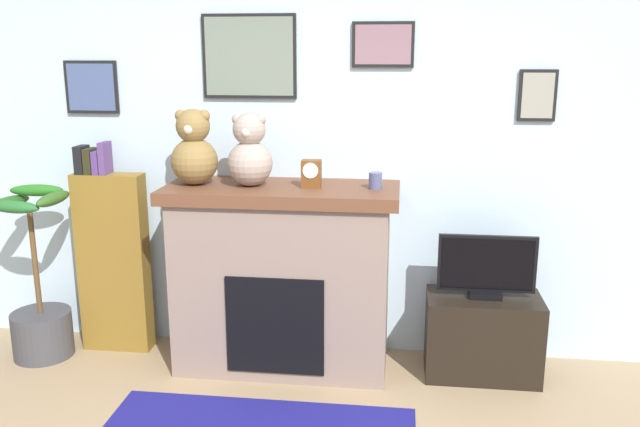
{
  "coord_description": "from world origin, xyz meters",
  "views": [
    {
      "loc": [
        0.4,
        -2.39,
        2.04
      ],
      "look_at": [
        -0.1,
        1.64,
        1.05
      ],
      "focal_mm": 37.04,
      "sensor_mm": 36.0,
      "label": 1
    }
  ],
  "objects_px": {
    "bookshelf": "(113,258)",
    "teddy_bear_brown": "(194,151)",
    "television": "(487,268)",
    "mantel_clock": "(311,174)",
    "candle_jar": "(375,181)",
    "fireplace": "(283,276)",
    "teddy_bear_tan": "(250,153)",
    "potted_plant": "(40,309)",
    "tv_stand": "(482,336)"
  },
  "relations": [
    {
      "from": "candle_jar",
      "to": "teddy_bear_tan",
      "type": "distance_m",
      "value": 0.8
    },
    {
      "from": "candle_jar",
      "to": "fireplace",
      "type": "bearing_deg",
      "value": 178.29
    },
    {
      "from": "fireplace",
      "to": "bookshelf",
      "type": "xyz_separation_m",
      "value": [
        -1.21,
        0.1,
        0.05
      ]
    },
    {
      "from": "teddy_bear_brown",
      "to": "potted_plant",
      "type": "bearing_deg",
      "value": -176.19
    },
    {
      "from": "bookshelf",
      "to": "television",
      "type": "bearing_deg",
      "value": -2.32
    },
    {
      "from": "mantel_clock",
      "to": "teddy_bear_brown",
      "type": "distance_m",
      "value": 0.76
    },
    {
      "from": "potted_plant",
      "to": "teddy_bear_tan",
      "type": "relative_size",
      "value": 2.56
    },
    {
      "from": "fireplace",
      "to": "tv_stand",
      "type": "bearing_deg",
      "value": 0.02
    },
    {
      "from": "potted_plant",
      "to": "television",
      "type": "distance_m",
      "value": 2.99
    },
    {
      "from": "potted_plant",
      "to": "tv_stand",
      "type": "distance_m",
      "value": 2.97
    },
    {
      "from": "mantel_clock",
      "to": "teddy_bear_tan",
      "type": "xyz_separation_m",
      "value": [
        -0.39,
        0.0,
        0.12
      ]
    },
    {
      "from": "teddy_bear_brown",
      "to": "teddy_bear_tan",
      "type": "height_order",
      "value": "teddy_bear_brown"
    },
    {
      "from": "television",
      "to": "teddy_bear_tan",
      "type": "xyz_separation_m",
      "value": [
        -1.49,
        -0.02,
        0.7
      ]
    },
    {
      "from": "mantel_clock",
      "to": "teddy_bear_tan",
      "type": "relative_size",
      "value": 0.37
    },
    {
      "from": "tv_stand",
      "to": "television",
      "type": "xyz_separation_m",
      "value": [
        0.0,
        -0.0,
        0.46
      ]
    },
    {
      "from": "television",
      "to": "teddy_bear_tan",
      "type": "bearing_deg",
      "value": -179.33
    },
    {
      "from": "bookshelf",
      "to": "teddy_bear_brown",
      "type": "xyz_separation_m",
      "value": [
        0.65,
        -0.12,
        0.77
      ]
    },
    {
      "from": "bookshelf",
      "to": "potted_plant",
      "type": "relative_size",
      "value": 1.24
    },
    {
      "from": "tv_stand",
      "to": "television",
      "type": "distance_m",
      "value": 0.46
    },
    {
      "from": "mantel_clock",
      "to": "potted_plant",
      "type": "bearing_deg",
      "value": -177.75
    },
    {
      "from": "bookshelf",
      "to": "fireplace",
      "type": "bearing_deg",
      "value": -4.75
    },
    {
      "from": "tv_stand",
      "to": "mantel_clock",
      "type": "bearing_deg",
      "value": -178.98
    },
    {
      "from": "fireplace",
      "to": "potted_plant",
      "type": "bearing_deg",
      "value": -176.83
    },
    {
      "from": "candle_jar",
      "to": "tv_stand",
      "type": "bearing_deg",
      "value": 1.48
    },
    {
      "from": "television",
      "to": "mantel_clock",
      "type": "distance_m",
      "value": 1.25
    },
    {
      "from": "television",
      "to": "fireplace",
      "type": "bearing_deg",
      "value": 179.96
    },
    {
      "from": "bookshelf",
      "to": "tv_stand",
      "type": "height_order",
      "value": "bookshelf"
    },
    {
      "from": "potted_plant",
      "to": "teddy_bear_brown",
      "type": "height_order",
      "value": "teddy_bear_brown"
    },
    {
      "from": "candle_jar",
      "to": "teddy_bear_brown",
      "type": "distance_m",
      "value": 1.16
    },
    {
      "from": "fireplace",
      "to": "bookshelf",
      "type": "relative_size",
      "value": 1.01
    },
    {
      "from": "fireplace",
      "to": "teddy_bear_tan",
      "type": "bearing_deg",
      "value": -174.7
    },
    {
      "from": "potted_plant",
      "to": "mantel_clock",
      "type": "height_order",
      "value": "mantel_clock"
    },
    {
      "from": "television",
      "to": "candle_jar",
      "type": "xyz_separation_m",
      "value": [
        -0.71,
        -0.02,
        0.54
      ]
    },
    {
      "from": "potted_plant",
      "to": "teddy_bear_brown",
      "type": "relative_size",
      "value": 2.45
    },
    {
      "from": "teddy_bear_brown",
      "to": "teddy_bear_tan",
      "type": "xyz_separation_m",
      "value": [
        0.36,
        0.0,
        -0.01
      ]
    },
    {
      "from": "bookshelf",
      "to": "candle_jar",
      "type": "distance_m",
      "value": 1.9
    },
    {
      "from": "potted_plant",
      "to": "teddy_bear_brown",
      "type": "xyz_separation_m",
      "value": [
        1.11,
        0.07,
        1.09
      ]
    },
    {
      "from": "bookshelf",
      "to": "tv_stand",
      "type": "distance_m",
      "value": 2.54
    },
    {
      "from": "television",
      "to": "mantel_clock",
      "type": "height_order",
      "value": "mantel_clock"
    },
    {
      "from": "bookshelf",
      "to": "candle_jar",
      "type": "bearing_deg",
      "value": -3.76
    },
    {
      "from": "mantel_clock",
      "to": "teddy_bear_tan",
      "type": "distance_m",
      "value": 0.41
    },
    {
      "from": "television",
      "to": "teddy_bear_tan",
      "type": "height_order",
      "value": "teddy_bear_tan"
    },
    {
      "from": "television",
      "to": "mantel_clock",
      "type": "xyz_separation_m",
      "value": [
        -1.1,
        -0.02,
        0.58
      ]
    },
    {
      "from": "candle_jar",
      "to": "teddy_bear_tan",
      "type": "relative_size",
      "value": 0.22
    },
    {
      "from": "teddy_bear_tan",
      "to": "potted_plant",
      "type": "bearing_deg",
      "value": -177.12
    },
    {
      "from": "bookshelf",
      "to": "television",
      "type": "relative_size",
      "value": 2.41
    },
    {
      "from": "bookshelf",
      "to": "teddy_bear_brown",
      "type": "distance_m",
      "value": 1.02
    },
    {
      "from": "fireplace",
      "to": "teddy_bear_tan",
      "type": "xyz_separation_m",
      "value": [
        -0.2,
        -0.02,
        0.81
      ]
    },
    {
      "from": "fireplace",
      "to": "mantel_clock",
      "type": "bearing_deg",
      "value": -5.68
    },
    {
      "from": "bookshelf",
      "to": "candle_jar",
      "type": "xyz_separation_m",
      "value": [
        1.8,
        -0.12,
        0.61
      ]
    }
  ]
}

